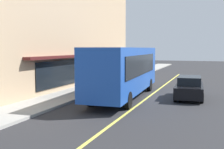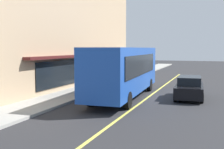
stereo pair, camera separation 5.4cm
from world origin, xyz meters
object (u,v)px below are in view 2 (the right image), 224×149
(traffic_light, at_px, (119,57))
(car_black, at_px, (189,88))
(car_white, at_px, (142,74))
(bus, at_px, (125,69))
(pedestrian_at_corner, at_px, (110,70))

(traffic_light, xyz_separation_m, car_black, (-7.85, -7.73, -1.79))
(traffic_light, height_order, car_white, traffic_light)
(bus, relative_size, traffic_light, 3.51)
(car_black, xyz_separation_m, pedestrian_at_corner, (8.33, 8.97, 0.38))
(car_white, height_order, pedestrian_at_corner, pedestrian_at_corner)
(bus, xyz_separation_m, car_black, (1.15, -4.29, -1.24))
(car_black, bearing_deg, traffic_light, 44.56)
(bus, bearing_deg, pedestrian_at_corner, 26.27)
(pedestrian_at_corner, bearing_deg, bus, -153.73)
(traffic_light, bearing_deg, pedestrian_at_corner, 68.83)
(car_black, distance_m, pedestrian_at_corner, 12.25)
(traffic_light, bearing_deg, car_black, -135.44)
(bus, height_order, traffic_light, bus)
(car_black, bearing_deg, car_white, 31.07)
(bus, relative_size, car_white, 2.58)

